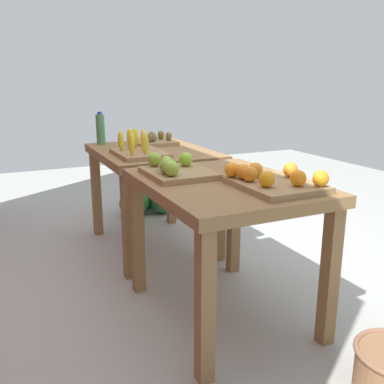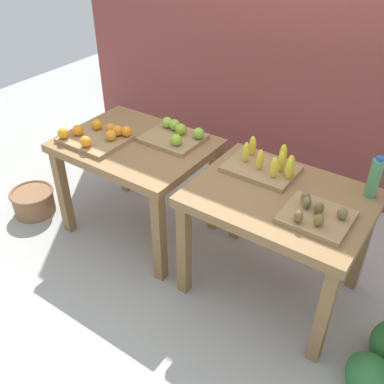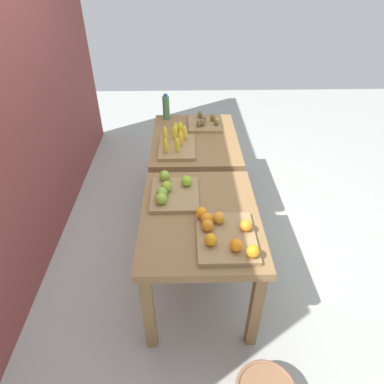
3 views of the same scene
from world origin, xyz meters
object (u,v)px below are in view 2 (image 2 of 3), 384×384
(apple_bin, at_px, (176,135))
(banana_crate, at_px, (265,165))
(orange_bin, at_px, (97,136))
(display_table_right, at_px, (279,210))
(wicker_basket, at_px, (33,201))
(water_bottle, at_px, (374,178))
(display_table_left, at_px, (136,156))
(kiwi_bin, at_px, (316,215))

(apple_bin, height_order, banana_crate, banana_crate)
(apple_bin, relative_size, banana_crate, 0.91)
(orange_bin, bearing_deg, display_table_right, 5.85)
(orange_bin, bearing_deg, wicker_basket, -161.71)
(water_bottle, bearing_deg, banana_crate, -169.73)
(apple_bin, xyz_separation_m, wicker_basket, (-1.08, -0.54, -0.70))
(display_table_left, bearing_deg, wicker_basket, -158.13)
(wicker_basket, bearing_deg, apple_bin, 26.48)
(orange_bin, xyz_separation_m, apple_bin, (0.45, 0.33, -0.00))
(orange_bin, distance_m, kiwi_bin, 1.60)
(display_table_left, xyz_separation_m, display_table_right, (1.12, 0.00, 0.00))
(kiwi_bin, bearing_deg, display_table_right, 157.29)
(display_table_right, bearing_deg, display_table_left, 180.00)
(display_table_left, height_order, apple_bin, apple_bin)
(display_table_right, height_order, banana_crate, banana_crate)
(display_table_right, bearing_deg, kiwi_bin, -22.71)
(display_table_left, relative_size, wicker_basket, 2.92)
(banana_crate, relative_size, wicker_basket, 1.26)
(kiwi_bin, xyz_separation_m, wicker_basket, (-2.24, -0.25, -0.70))
(display_table_left, relative_size, display_table_right, 1.00)
(display_table_left, distance_m, apple_bin, 0.32)
(display_table_left, bearing_deg, banana_crate, 10.41)
(display_table_left, xyz_separation_m, orange_bin, (-0.23, -0.14, 0.15))
(display_table_left, xyz_separation_m, water_bottle, (1.55, 0.28, 0.24))
(kiwi_bin, bearing_deg, apple_bin, 165.69)
(banana_crate, height_order, wicker_basket, banana_crate)
(display_table_right, distance_m, kiwi_bin, 0.31)
(display_table_right, xyz_separation_m, banana_crate, (-0.20, 0.17, 0.16))
(water_bottle, bearing_deg, wicker_basket, -165.34)
(orange_bin, bearing_deg, apple_bin, 36.47)
(banana_crate, height_order, water_bottle, water_bottle)
(display_table_left, height_order, kiwi_bin, kiwi_bin)
(apple_bin, bearing_deg, water_bottle, 3.95)
(display_table_right, height_order, wicker_basket, display_table_right)
(orange_bin, distance_m, wicker_basket, 0.97)
(display_table_right, xyz_separation_m, wicker_basket, (-1.99, -0.35, -0.55))
(orange_bin, relative_size, water_bottle, 1.72)
(display_table_right, xyz_separation_m, orange_bin, (-1.35, -0.14, 0.15))
(display_table_right, relative_size, apple_bin, 2.56)
(water_bottle, bearing_deg, apple_bin, -176.05)
(apple_bin, bearing_deg, display_table_right, -11.85)
(display_table_right, xyz_separation_m, apple_bin, (-0.91, 0.19, 0.15))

